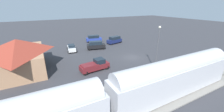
# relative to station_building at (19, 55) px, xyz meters

# --- Properties ---
(ground_plane) EXTENTS (200.00, 200.00, 0.00)m
(ground_plane) POSITION_rel_station_building_xyz_m (-4.00, -22.00, -3.10)
(ground_plane) COLOR #38383D
(railway_track) EXTENTS (4.80, 70.00, 0.30)m
(railway_track) POSITION_rel_station_building_xyz_m (-18.00, -22.00, -3.01)
(railway_track) COLOR gray
(railway_track) RESTS_ON ground
(platform) EXTENTS (3.20, 46.00, 0.30)m
(platform) POSITION_rel_station_building_xyz_m (-14.00, -22.00, -2.95)
(platform) COLOR #A8A399
(platform) RESTS_ON ground
(station_building) EXTENTS (12.67, 8.58, 5.97)m
(station_building) POSITION_rel_station_building_xyz_m (0.00, 0.00, 0.00)
(station_building) COLOR tan
(station_building) RESTS_ON ground
(pedestrian_on_platform) EXTENTS (0.36, 0.36, 1.71)m
(pedestrian_on_platform) POSITION_rel_station_building_xyz_m (-13.75, -17.64, -1.82)
(pedestrian_on_platform) COLOR brown
(pedestrian_on_platform) RESTS_ON platform
(pedestrian_waiting_far) EXTENTS (0.36, 0.36, 1.71)m
(pedestrian_waiting_far) POSITION_rel_station_building_xyz_m (-13.62, -25.86, -1.82)
(pedestrian_waiting_far) COLOR #333338
(pedestrian_waiting_far) RESTS_ON platform
(suv_navy) EXTENTS (3.06, 5.22, 2.22)m
(suv_navy) POSITION_rel_station_building_xyz_m (8.83, -24.46, -1.95)
(suv_navy) COLOR navy
(suv_navy) RESTS_ON ground
(suv_blue) EXTENTS (2.77, 5.16, 2.22)m
(suv_blue) POSITION_rel_station_building_xyz_m (13.67, -19.35, -1.95)
(suv_blue) COLOR #283D9E
(suv_blue) RESTS_ON ground
(suv_black) EXTENTS (3.07, 5.23, 2.22)m
(suv_black) POSITION_rel_station_building_xyz_m (5.95, -17.05, -1.95)
(suv_black) COLOR black
(suv_black) RESTS_ON ground
(pickup_maroon) EXTENTS (2.48, 5.57, 2.14)m
(pickup_maroon) POSITION_rel_station_building_xyz_m (-6.32, -12.02, -2.07)
(pickup_maroon) COLOR maroon
(pickup_maroon) RESTS_ON ground
(sedan_white) EXTENTS (4.69, 2.69, 1.74)m
(sedan_white) POSITION_rel_station_building_xyz_m (7.36, -10.72, -2.22)
(sedan_white) COLOR white
(sedan_white) RESTS_ON ground
(light_pole_near_platform) EXTENTS (0.44, 0.44, 8.17)m
(light_pole_near_platform) POSITION_rel_station_building_xyz_m (-11.20, -22.22, 2.00)
(light_pole_near_platform) COLOR #515156
(light_pole_near_platform) RESTS_ON ground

